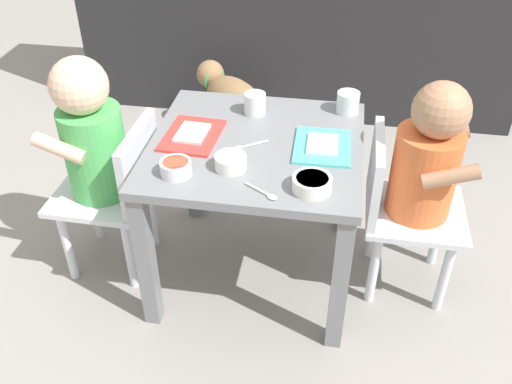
{
  "coord_description": "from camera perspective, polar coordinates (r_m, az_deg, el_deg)",
  "views": [
    {
      "loc": [
        0.21,
        -1.29,
        1.28
      ],
      "look_at": [
        0.0,
        0.0,
        0.31
      ],
      "focal_mm": 39.46,
      "sensor_mm": 36.0,
      "label": 1
    }
  ],
  "objects": [
    {
      "name": "seated_child_left",
      "position": [
        1.66,
        -15.84,
        4.55
      ],
      "size": [
        0.29,
        0.29,
        0.7
      ],
      "color": "silver",
      "rests_on": "ground"
    },
    {
      "name": "water_cup_left",
      "position": [
        1.67,
        -0.12,
        8.84
      ],
      "size": [
        0.06,
        0.06,
        0.06
      ],
      "color": "white",
      "rests_on": "dining_table"
    },
    {
      "name": "kitchen_cabinet_back",
      "position": [
        2.59,
        4.41,
        18.61
      ],
      "size": [
        1.93,
        0.33,
        0.97
      ],
      "primitive_type": "cube",
      "color": "#232326",
      "rests_on": "ground"
    },
    {
      "name": "food_tray_right",
      "position": [
        1.53,
        6.74,
        4.66
      ],
      "size": [
        0.15,
        0.19,
        0.02
      ],
      "color": "#4CC6BC",
      "rests_on": "dining_table"
    },
    {
      "name": "food_tray_left",
      "position": [
        1.58,
        -6.48,
        5.79
      ],
      "size": [
        0.16,
        0.2,
        0.02
      ],
      "color": "red",
      "rests_on": "dining_table"
    },
    {
      "name": "spoon_by_right_tray",
      "position": [
        1.35,
        0.84,
        -0.1
      ],
      "size": [
        0.09,
        0.06,
        0.01
      ],
      "color": "silver",
      "rests_on": "dining_table"
    },
    {
      "name": "spoon_by_left_tray",
      "position": [
        1.52,
        -0.92,
        4.73
      ],
      "size": [
        0.09,
        0.07,
        0.01
      ],
      "color": "silver",
      "rests_on": "dining_table"
    },
    {
      "name": "water_cup_right",
      "position": [
        1.7,
        9.29,
        8.84
      ],
      "size": [
        0.07,
        0.07,
        0.06
      ],
      "color": "white",
      "rests_on": "dining_table"
    },
    {
      "name": "dining_table",
      "position": [
        1.59,
        0.0,
        2.39
      ],
      "size": [
        0.58,
        0.56,
        0.48
      ],
      "color": "slate",
      "rests_on": "ground"
    },
    {
      "name": "ground_plane",
      "position": [
        1.84,
        0.0,
        -7.78
      ],
      "size": [
        7.0,
        7.0,
        0.0
      ],
      "primitive_type": "plane",
      "color": "gray"
    },
    {
      "name": "dog",
      "position": [
        2.34,
        -2.48,
        9.38
      ],
      "size": [
        0.38,
        0.39,
        0.32
      ],
      "color": "olive",
      "rests_on": "ground"
    },
    {
      "name": "cereal_bowl_left_side",
      "position": [
        1.42,
        -8.13,
        2.49
      ],
      "size": [
        0.08,
        0.08,
        0.04
      ],
      "color": "white",
      "rests_on": "dining_table"
    },
    {
      "name": "seated_child_right",
      "position": [
        1.59,
        16.44,
        2.32
      ],
      "size": [
        0.28,
        0.28,
        0.68
      ],
      "color": "silver",
      "rests_on": "ground"
    },
    {
      "name": "veggie_bowl_near",
      "position": [
        1.43,
        -2.58,
        3.09
      ],
      "size": [
        0.08,
        0.08,
        0.04
      ],
      "color": "white",
      "rests_on": "dining_table"
    },
    {
      "name": "veggie_bowl_far",
      "position": [
        1.36,
        5.7,
        0.88
      ],
      "size": [
        0.1,
        0.1,
        0.04
      ],
      "color": "white",
      "rests_on": "dining_table"
    }
  ]
}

